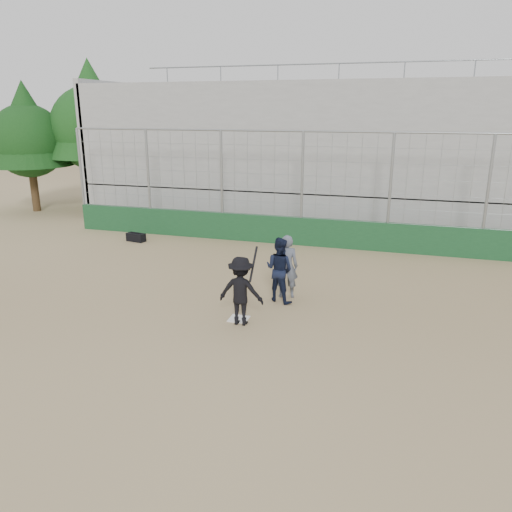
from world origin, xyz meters
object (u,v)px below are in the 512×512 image
(umpire, at_px, (286,269))
(catcher_crouched, at_px, (279,280))
(equipment_bag, at_px, (136,237))
(batter_at_plate, at_px, (241,291))

(umpire, bearing_deg, catcher_crouched, 60.68)
(catcher_crouched, relative_size, umpire, 0.76)
(catcher_crouched, xyz_separation_m, equipment_bag, (-6.56, 4.31, -0.41))
(batter_at_plate, bearing_deg, equipment_bag, 135.84)
(catcher_crouched, bearing_deg, batter_at_plate, -106.89)
(batter_at_plate, distance_m, equipment_bag, 8.50)
(batter_at_plate, relative_size, umpire, 1.17)
(catcher_crouched, bearing_deg, equipment_bag, 146.71)
(catcher_crouched, relative_size, equipment_bag, 1.50)
(batter_at_plate, relative_size, equipment_bag, 2.31)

